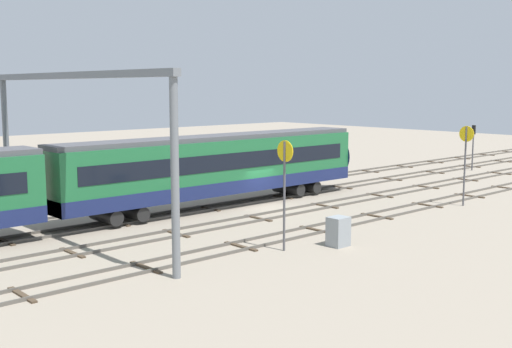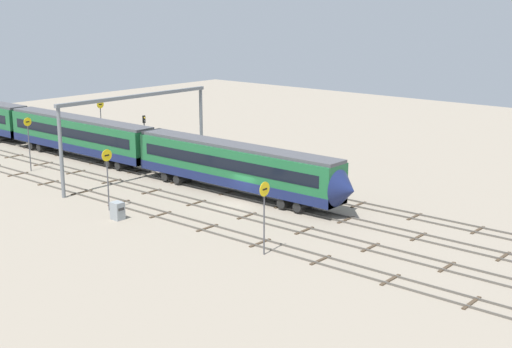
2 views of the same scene
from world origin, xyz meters
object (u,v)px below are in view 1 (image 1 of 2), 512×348
relay_cabinet (338,232)px  speed_sign_distant_end (466,153)px  overhead_gantry (72,114)px  speed_sign_mid_trackside (285,178)px  signal_light_trackside_approach (473,141)px

relay_cabinet → speed_sign_distant_end: bearing=5.8°
overhead_gantry → relay_cabinet: (9.42, -10.33, -5.97)m
speed_sign_mid_trackside → signal_light_trackside_approach: bearing=15.1°
overhead_gantry → signal_light_trackside_approach: (42.45, 0.50, -3.81)m
speed_sign_mid_trackside → relay_cabinet: speed_sign_mid_trackside is taller
speed_sign_distant_end → relay_cabinet: bearing=-174.2°
signal_light_trackside_approach → relay_cabinet: size_ratio=2.92×
overhead_gantry → speed_sign_distant_end: size_ratio=3.46×
speed_sign_distant_end → overhead_gantry: bearing=160.2°
speed_sign_mid_trackside → relay_cabinet: bearing=-24.1°
speed_sign_distant_end → signal_light_trackside_approach: speed_sign_distant_end is taller
signal_light_trackside_approach → overhead_gantry: bearing=-179.3°
speed_sign_mid_trackside → speed_sign_distant_end: 17.82m
signal_light_trackside_approach → relay_cabinet: signal_light_trackside_approach is taller
speed_sign_mid_trackside → speed_sign_distant_end: (17.81, 0.30, -0.01)m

